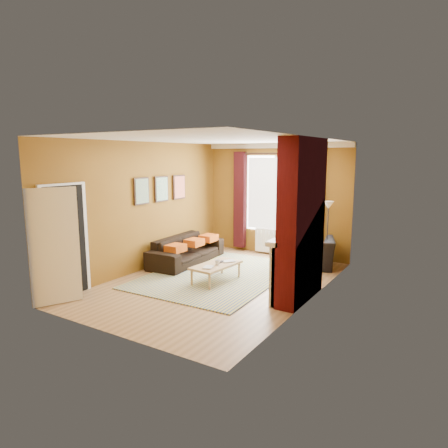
{
  "coord_description": "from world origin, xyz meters",
  "views": [
    {
      "loc": [
        4.13,
        -6.44,
        2.5
      ],
      "look_at": [
        0.0,
        0.25,
        1.15
      ],
      "focal_mm": 32.0,
      "sensor_mm": 36.0,
      "label": 1
    }
  ],
  "objects_px": {
    "sofa": "(187,250)",
    "armchair": "(309,253)",
    "wicker_stool": "(301,252)",
    "coffee_table": "(216,266)",
    "floor_lamp": "(328,216)"
  },
  "relations": [
    {
      "from": "sofa",
      "to": "wicker_stool",
      "type": "xyz_separation_m",
      "value": [
        2.26,
        1.52,
        -0.09
      ]
    },
    {
      "from": "sofa",
      "to": "wicker_stool",
      "type": "height_order",
      "value": "sofa"
    },
    {
      "from": "armchair",
      "to": "coffee_table",
      "type": "height_order",
      "value": "armchair"
    },
    {
      "from": "armchair",
      "to": "coffee_table",
      "type": "relative_size",
      "value": 0.94
    },
    {
      "from": "coffee_table",
      "to": "wicker_stool",
      "type": "distance_m",
      "value": 2.53
    },
    {
      "from": "sofa",
      "to": "armchair",
      "type": "xyz_separation_m",
      "value": [
        2.6,
        1.12,
        0.03
      ]
    },
    {
      "from": "floor_lamp",
      "to": "sofa",
      "type": "bearing_deg",
      "value": -156.57
    },
    {
      "from": "coffee_table",
      "to": "sofa",
      "type": "bearing_deg",
      "value": 152.62
    },
    {
      "from": "wicker_stool",
      "to": "floor_lamp",
      "type": "relative_size",
      "value": 0.29
    },
    {
      "from": "floor_lamp",
      "to": "coffee_table",
      "type": "bearing_deg",
      "value": -126.5
    },
    {
      "from": "sofa",
      "to": "floor_lamp",
      "type": "bearing_deg",
      "value": -69.92
    },
    {
      "from": "wicker_stool",
      "to": "floor_lamp",
      "type": "bearing_deg",
      "value": -19.84
    },
    {
      "from": "armchair",
      "to": "wicker_stool",
      "type": "xyz_separation_m",
      "value": [
        -0.34,
        0.4,
        -0.12
      ]
    },
    {
      "from": "coffee_table",
      "to": "floor_lamp",
      "type": "bearing_deg",
      "value": 57.79
    },
    {
      "from": "armchair",
      "to": "wicker_stool",
      "type": "relative_size",
      "value": 2.39
    }
  ]
}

